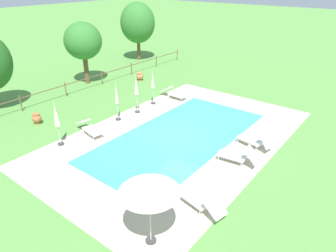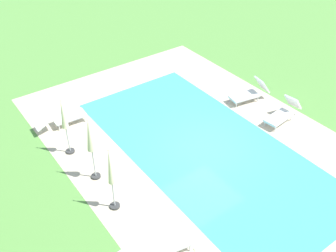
% 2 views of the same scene
% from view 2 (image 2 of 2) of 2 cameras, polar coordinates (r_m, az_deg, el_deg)
% --- Properties ---
extents(ground_plane, '(160.00, 160.00, 0.00)m').
position_cam_2_polar(ground_plane, '(14.54, 5.47, -3.28)').
color(ground_plane, '#599342').
extents(pool_deck_paving, '(15.20, 9.59, 0.01)m').
position_cam_2_polar(pool_deck_paving, '(14.54, 5.48, -3.26)').
color(pool_deck_paving, beige).
rests_on(pool_deck_paving, ground).
extents(swimming_pool_water, '(10.77, 5.16, 0.01)m').
position_cam_2_polar(swimming_pool_water, '(14.54, 5.48, -3.26)').
color(swimming_pool_water, '#42CCD6').
rests_on(swimming_pool_water, ground).
extents(pool_coping_rim, '(11.25, 5.64, 0.01)m').
position_cam_2_polar(pool_coping_rim, '(14.53, 5.48, -3.25)').
color(pool_coping_rim, beige).
rests_on(pool_coping_rim, ground).
extents(sun_lounger_north_near_steps, '(0.72, 2.09, 0.75)m').
position_cam_2_polar(sun_lounger_north_near_steps, '(15.97, -15.34, 1.15)').
color(sun_lounger_north_near_steps, white).
rests_on(sun_lounger_north_near_steps, ground).
extents(sun_lounger_north_mid, '(0.91, 1.90, 1.01)m').
position_cam_2_polar(sun_lounger_north_mid, '(17.29, 11.93, 4.81)').
color(sun_lounger_north_mid, white).
rests_on(sun_lounger_north_mid, ground).
extents(sun_lounger_north_far, '(0.99, 2.15, 0.70)m').
position_cam_2_polar(sun_lounger_north_far, '(11.04, -1.48, -17.41)').
color(sun_lounger_north_far, white).
rests_on(sun_lounger_north_far, ground).
extents(sun_lounger_south_near_corner, '(0.81, 1.92, 0.99)m').
position_cam_2_polar(sun_lounger_south_near_corner, '(16.31, 16.60, 1.86)').
color(sun_lounger_south_near_corner, white).
rests_on(sun_lounger_south_near_corner, ground).
extents(patio_umbrella_closed_row_west, '(0.32, 0.32, 2.36)m').
position_cam_2_polar(patio_umbrella_closed_row_west, '(11.48, -8.42, -6.86)').
color(patio_umbrella_closed_row_west, '#383838').
rests_on(patio_umbrella_closed_row_west, ground).
extents(patio_umbrella_closed_row_centre, '(0.32, 0.32, 2.29)m').
position_cam_2_polar(patio_umbrella_closed_row_centre, '(13.87, -15.08, 0.95)').
color(patio_umbrella_closed_row_centre, '#383838').
rests_on(patio_umbrella_closed_row_centre, ground).
extents(patio_umbrella_closed_row_mid_east, '(0.32, 0.32, 2.43)m').
position_cam_2_polar(patio_umbrella_closed_row_mid_east, '(12.49, -11.39, -2.00)').
color(patio_umbrella_closed_row_mid_east, '#383838').
rests_on(patio_umbrella_closed_row_mid_east, ground).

